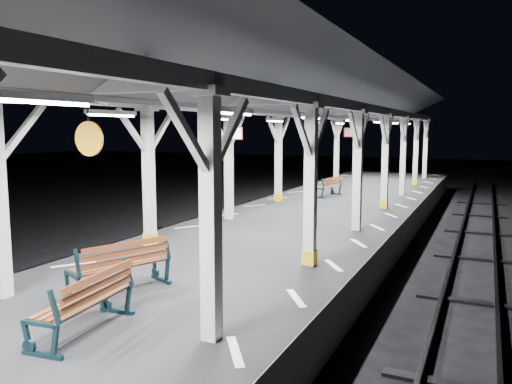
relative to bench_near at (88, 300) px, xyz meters
The scene contains 9 objects.
ground 2.97m from the bench_near, 98.57° to the left, with size 120.00×120.00×0.00m, color black.
platform 2.75m from the bench_near, 98.57° to the left, with size 6.00×50.00×1.00m, color black.
hazard_stripes_left 3.84m from the bench_near, 138.06° to the left, with size 1.00×48.00×0.01m, color silver.
hazard_stripes_right 3.31m from the bench_near, 50.94° to the left, with size 1.00×48.00×0.01m, color silver.
track_right 5.45m from the bench_near, 28.88° to the left, with size 2.20×60.00×0.16m.
canopy 4.01m from the bench_near, 98.61° to the left, with size 5.40×49.00×4.65m.
bench_near is the anchor object (origin of this frame).
bench_mid 1.75m from the bench_near, 115.36° to the left, with size 1.23×1.81×0.92m.
bench_far 14.99m from the bench_near, 94.11° to the left, with size 0.88×1.58×0.81m.
Camera 1 is at (5.21, -7.51, 3.79)m, focal length 35.00 mm.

